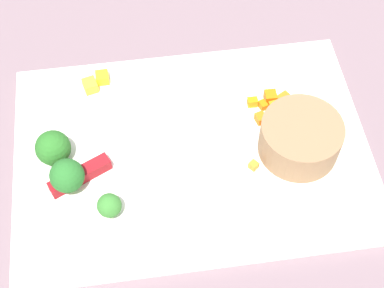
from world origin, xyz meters
name	(u,v)px	position (x,y,z in m)	size (l,w,h in m)	color
ground_plane	(192,153)	(0.00, 0.00, 0.00)	(4.00, 4.00, 0.00)	slate
cutting_board	(192,151)	(0.00, 0.00, 0.01)	(0.44, 0.31, 0.01)	white
prep_bowl	(300,138)	(0.13, -0.02, 0.04)	(0.10, 0.10, 0.05)	#8D6A48
chef_knife	(123,154)	(-0.09, 0.00, 0.02)	(0.28, 0.15, 0.02)	silver
carrot_dice_0	(253,102)	(0.09, 0.06, 0.02)	(0.01, 0.01, 0.01)	orange
carrot_dice_1	(260,118)	(0.09, 0.03, 0.02)	(0.01, 0.01, 0.01)	orange
carrot_dice_2	(284,101)	(0.13, 0.05, 0.02)	(0.02, 0.02, 0.01)	orange
carrot_dice_3	(263,105)	(0.10, 0.05, 0.02)	(0.01, 0.01, 0.01)	orange
carrot_dice_4	(254,165)	(0.07, -0.04, 0.02)	(0.01, 0.01, 0.01)	orange
carrot_dice_5	(270,97)	(0.11, 0.06, 0.02)	(0.02, 0.02, 0.01)	orange
carrot_dice_6	(275,107)	(0.12, 0.04, 0.02)	(0.02, 0.01, 0.01)	orange
pepper_dice_0	(102,78)	(-0.10, 0.13, 0.02)	(0.02, 0.02, 0.01)	yellow
pepper_dice_1	(90,86)	(-0.12, 0.11, 0.02)	(0.02, 0.02, 0.01)	yellow
broccoli_floret_0	(53,148)	(-0.17, 0.01, 0.03)	(0.04, 0.04, 0.04)	#82B457
broccoli_floret_1	(109,206)	(-0.11, -0.08, 0.03)	(0.03, 0.03, 0.03)	#83BB61
broccoli_floret_2	(67,176)	(-0.15, -0.03, 0.04)	(0.04, 0.04, 0.05)	#84B659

